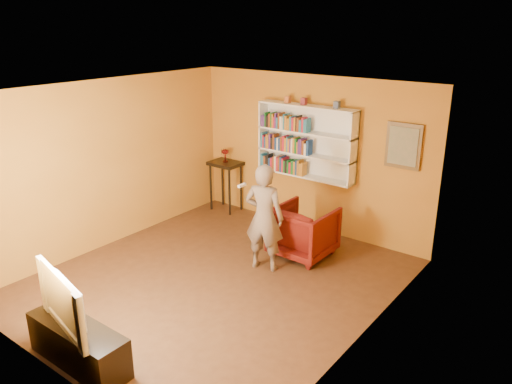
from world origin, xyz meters
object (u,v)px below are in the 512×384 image
Objects in this scene: console_table at (226,170)px; tv_cabinet at (78,345)px; bookshelf at (308,141)px; armchair at (304,231)px; ruby_lustre at (225,153)px; television at (72,299)px; person at (264,218)px.

tv_cabinet is at bearing -68.69° from console_table.
bookshelf is 1.61m from armchair.
console_table is at bearing -63.43° from ruby_lustre.
television is at bearing -89.55° from bookshelf.
bookshelf is at bearing -95.24° from person.
bookshelf reaches higher than person.
armchair is at bearing -18.99° from console_table.
television is at bearing 82.73° from armchair.
armchair is (2.27, -0.78, -0.40)m from console_table.
console_table is at bearing -18.32° from armchair.
armchair is at bearing -59.51° from bookshelf.
person is (0.32, -1.66, -0.78)m from bookshelf.
console_table is (-1.72, -0.16, -0.79)m from bookshelf.
television is at bearing -68.69° from ruby_lustre.
bookshelf is 1.11× the size of person.
console_table reaches higher than armchair.
ruby_lustre is at bearing 123.74° from television.
bookshelf reaches higher than tv_cabinet.
bookshelf is at bearing -58.84° from armchair.
ruby_lustre reaches higher than armchair.
tv_cabinet is 0.56m from television.
console_table is at bearing -52.43° from person.
armchair is at bearing 82.06° from tv_cabinet.
person is at bearing -36.43° from console_table.
person reaches higher than tv_cabinet.
television reaches higher than console_table.
armchair is 0.79× the size of television.
ruby_lustre reaches higher than television.
bookshelf is at bearing 5.30° from console_table.
person reaches higher than console_table.
armchair is 3.77m from television.
armchair is at bearing -18.99° from ruby_lustre.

